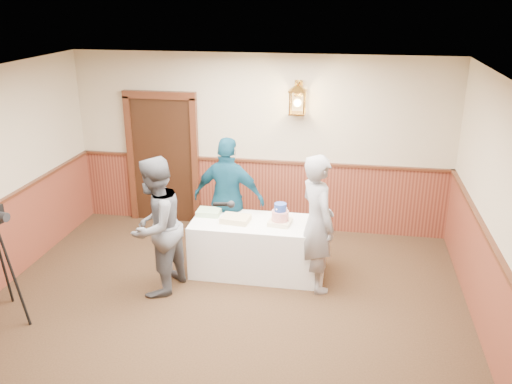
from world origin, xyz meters
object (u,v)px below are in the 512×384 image
tiered_cake (280,216)px  sheet_cake_green (209,212)px  interviewer (155,227)px  assistant_p (229,199)px  sheet_cake_yellow (236,219)px  baker (317,223)px  display_table (259,247)px

tiered_cake → sheet_cake_green: size_ratio=1.01×
interviewer → tiered_cake: bearing=127.7°
assistant_p → interviewer: bearing=66.5°
sheet_cake_yellow → assistant_p: bearing=113.1°
interviewer → sheet_cake_green: bearing=163.7°
sheet_cake_yellow → sheet_cake_green: size_ratio=1.17×
tiered_cake → interviewer: (-1.48, -0.69, 0.03)m
sheet_cake_yellow → interviewer: size_ratio=0.21×
interviewer → baker: bearing=115.3°
display_table → interviewer: 1.48m
display_table → baker: (0.80, -0.27, 0.53)m
sheet_cake_green → assistant_p: assistant_p is taller
display_table → assistant_p: bearing=140.4°
assistant_p → baker: bearing=159.8°
tiered_cake → baker: baker is taller
sheet_cake_yellow → tiered_cake: bearing=2.0°
display_table → sheet_cake_yellow: (-0.31, -0.05, 0.41)m
display_table → baker: baker is taller
sheet_cake_yellow → baker: bearing=-11.5°
tiered_cake → sheet_cake_yellow: size_ratio=0.86×
sheet_cake_green → baker: baker is taller
sheet_cake_yellow → baker: 1.13m
display_table → baker: 1.00m
sheet_cake_yellow → interviewer: bearing=-142.6°
sheet_cake_yellow → assistant_p: (-0.20, 0.46, 0.10)m
display_table → interviewer: interviewer is taller
tiered_cake → sheet_cake_green: tiered_cake is taller
sheet_cake_green → assistant_p: (0.22, 0.29, 0.11)m
baker → sheet_cake_green: bearing=44.7°
baker → assistant_p: baker is taller
display_table → tiered_cake: (0.29, -0.02, 0.49)m
sheet_cake_green → baker: (1.52, -0.39, 0.12)m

